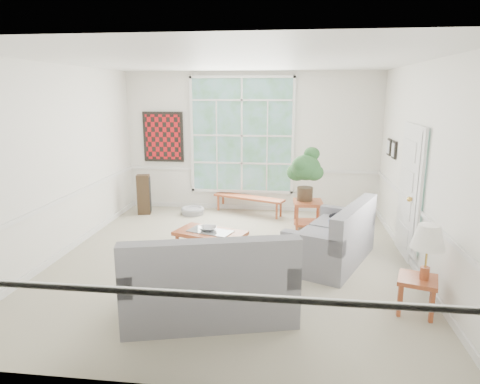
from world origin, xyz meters
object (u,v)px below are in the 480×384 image
(side_table, at_px, (416,295))
(loveseat_front, at_px, (209,272))
(end_table, at_px, (308,215))
(loveseat_right, at_px, (331,232))
(coffee_table, at_px, (210,244))

(side_table, bearing_deg, loveseat_front, -172.68)
(loveseat_front, bearing_deg, end_table, 55.43)
(loveseat_right, xyz_separation_m, loveseat_front, (-1.55, -1.82, 0.05))
(loveseat_right, relative_size, end_table, 3.23)
(loveseat_front, height_order, side_table, loveseat_front)
(loveseat_right, bearing_deg, end_table, 124.50)
(coffee_table, distance_m, side_table, 3.14)
(end_table, bearing_deg, loveseat_right, -79.33)
(coffee_table, bearing_deg, side_table, -9.20)
(coffee_table, height_order, side_table, side_table)
(loveseat_right, bearing_deg, coffee_table, -155.70)
(loveseat_front, distance_m, end_table, 3.65)
(loveseat_front, relative_size, coffee_table, 1.78)
(end_table, bearing_deg, loveseat_front, -110.10)
(loveseat_front, xyz_separation_m, side_table, (2.43, 0.31, -0.30))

